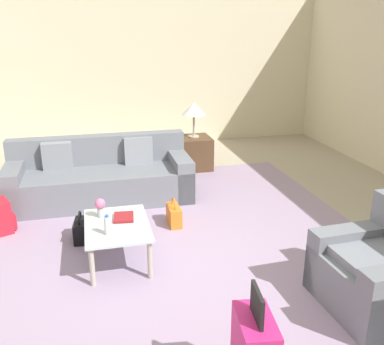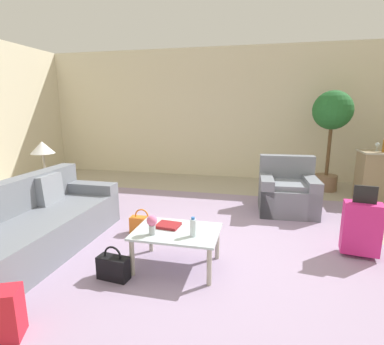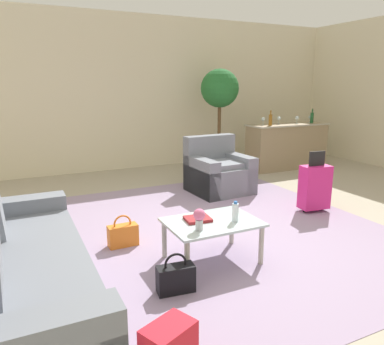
{
  "view_description": "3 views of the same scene",
  "coord_description": "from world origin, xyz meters",
  "px_view_note": "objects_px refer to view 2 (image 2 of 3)",
  "views": [
    {
      "loc": [
        3.6,
        -0.69,
        2.33
      ],
      "look_at": [
        -0.58,
        0.33,
        0.85
      ],
      "focal_mm": 40.0,
      "sensor_mm": 36.0,
      "label": 1
    },
    {
      "loc": [
        0.43,
        -3.37,
        1.7
      ],
      "look_at": [
        -0.37,
        0.1,
        0.93
      ],
      "focal_mm": 28.0,
      "sensor_mm": 36.0,
      "label": 2
    },
    {
      "loc": [
        -2.09,
        -3.53,
        1.73
      ],
      "look_at": [
        -0.46,
        -0.18,
        0.85
      ],
      "focal_mm": 35.0,
      "sensor_mm": 36.0,
      "label": 3
    }
  ],
  "objects_px": {
    "flower_vase": "(152,223)",
    "potted_ficus": "(332,120)",
    "armchair": "(287,193)",
    "handbag_orange": "(142,225)",
    "handbag_black": "(113,267)",
    "water_bottle": "(193,227)",
    "backpack_red": "(0,315)",
    "coffee_table_book": "(168,225)",
    "table_lamp": "(42,148)",
    "coffee_table": "(177,236)",
    "couch": "(27,230)",
    "side_table": "(47,190)",
    "wine_glass_leftmost": "(377,145)",
    "suitcase_magenta": "(361,227)"
  },
  "relations": [
    {
      "from": "couch",
      "to": "handbag_orange",
      "type": "xyz_separation_m",
      "value": [
        1.09,
        0.83,
        -0.17
      ]
    },
    {
      "from": "coffee_table",
      "to": "water_bottle",
      "type": "relative_size",
      "value": 4.42
    },
    {
      "from": "armchair",
      "to": "backpack_red",
      "type": "height_order",
      "value": "armchair"
    },
    {
      "from": "coffee_table_book",
      "to": "handbag_black",
      "type": "height_order",
      "value": "coffee_table_book"
    },
    {
      "from": "flower_vase",
      "to": "wine_glass_leftmost",
      "type": "relative_size",
      "value": 1.33
    },
    {
      "from": "coffee_table",
      "to": "side_table",
      "type": "xyz_separation_m",
      "value": [
        -2.8,
        1.5,
        -0.09
      ]
    },
    {
      "from": "flower_vase",
      "to": "side_table",
      "type": "xyz_separation_m",
      "value": [
        -2.58,
        1.65,
        -0.27
      ]
    },
    {
      "from": "couch",
      "to": "suitcase_magenta",
      "type": "relative_size",
      "value": 2.91
    },
    {
      "from": "table_lamp",
      "to": "wine_glass_leftmost",
      "type": "xyz_separation_m",
      "value": [
        5.69,
        1.64,
        0.02
      ]
    },
    {
      "from": "armchair",
      "to": "backpack_red",
      "type": "distance_m",
      "value": 4.16
    },
    {
      "from": "water_bottle",
      "to": "handbag_orange",
      "type": "relative_size",
      "value": 0.57
    },
    {
      "from": "wine_glass_leftmost",
      "to": "couch",
      "type": "bearing_deg",
      "value": -145.38
    },
    {
      "from": "couch",
      "to": "flower_vase",
      "type": "xyz_separation_m",
      "value": [
        1.57,
        -0.05,
        0.25
      ]
    },
    {
      "from": "suitcase_magenta",
      "to": "backpack_red",
      "type": "bearing_deg",
      "value": -146.47
    },
    {
      "from": "coffee_table",
      "to": "table_lamp",
      "type": "bearing_deg",
      "value": 151.82
    },
    {
      "from": "coffee_table",
      "to": "coffee_table_book",
      "type": "bearing_deg",
      "value": 146.31
    },
    {
      "from": "water_bottle",
      "to": "backpack_red",
      "type": "xyz_separation_m",
      "value": [
        -1.2,
        -1.19,
        -0.32
      ]
    },
    {
      "from": "flower_vase",
      "to": "potted_ficus",
      "type": "height_order",
      "value": "potted_ficus"
    },
    {
      "from": "table_lamp",
      "to": "handbag_orange",
      "type": "relative_size",
      "value": 1.64
    },
    {
      "from": "couch",
      "to": "coffee_table",
      "type": "height_order",
      "value": "couch"
    },
    {
      "from": "water_bottle",
      "to": "potted_ficus",
      "type": "xyz_separation_m",
      "value": [
        2.0,
        3.8,
        0.95
      ]
    },
    {
      "from": "water_bottle",
      "to": "potted_ficus",
      "type": "height_order",
      "value": "potted_ficus"
    },
    {
      "from": "flower_vase",
      "to": "suitcase_magenta",
      "type": "height_order",
      "value": "suitcase_magenta"
    },
    {
      "from": "flower_vase",
      "to": "table_lamp",
      "type": "distance_m",
      "value": 3.1
    },
    {
      "from": "handbag_orange",
      "to": "potted_ficus",
      "type": "bearing_deg",
      "value": 45.64
    },
    {
      "from": "coffee_table_book",
      "to": "wine_glass_leftmost",
      "type": "xyz_separation_m",
      "value": [
        3.01,
        3.06,
        0.6
      ]
    },
    {
      "from": "coffee_table",
      "to": "potted_ficus",
      "type": "height_order",
      "value": "potted_ficus"
    },
    {
      "from": "table_lamp",
      "to": "backpack_red",
      "type": "xyz_separation_m",
      "value": [
        1.8,
        -2.79,
        -0.83
      ]
    },
    {
      "from": "potted_ficus",
      "to": "handbag_orange",
      "type": "bearing_deg",
      "value": -134.36
    },
    {
      "from": "backpack_red",
      "to": "potted_ficus",
      "type": "bearing_deg",
      "value": 57.3
    },
    {
      "from": "handbag_orange",
      "to": "handbag_black",
      "type": "bearing_deg",
      "value": -82.54
    },
    {
      "from": "coffee_table_book",
      "to": "table_lamp",
      "type": "bearing_deg",
      "value": 158.01
    },
    {
      "from": "water_bottle",
      "to": "handbag_black",
      "type": "distance_m",
      "value": 0.9
    },
    {
      "from": "water_bottle",
      "to": "armchair",
      "type": "bearing_deg",
      "value": 64.21
    },
    {
      "from": "suitcase_magenta",
      "to": "handbag_orange",
      "type": "height_order",
      "value": "suitcase_magenta"
    },
    {
      "from": "table_lamp",
      "to": "wine_glass_leftmost",
      "type": "bearing_deg",
      "value": 16.04
    },
    {
      "from": "armchair",
      "to": "handbag_orange",
      "type": "bearing_deg",
      "value": -144.27
    },
    {
      "from": "water_bottle",
      "to": "coffee_table_book",
      "type": "relative_size",
      "value": 0.83
    },
    {
      "from": "flower_vase",
      "to": "suitcase_magenta",
      "type": "xyz_separation_m",
      "value": [
        2.22,
        0.85,
        -0.19
      ]
    },
    {
      "from": "backpack_red",
      "to": "flower_vase",
      "type": "bearing_deg",
      "value": 55.49
    },
    {
      "from": "flower_vase",
      "to": "handbag_black",
      "type": "relative_size",
      "value": 0.57
    },
    {
      "from": "table_lamp",
      "to": "suitcase_magenta",
      "type": "distance_m",
      "value": 4.91
    },
    {
      "from": "table_lamp",
      "to": "handbag_black",
      "type": "distance_m",
      "value": 3.06
    },
    {
      "from": "couch",
      "to": "coffee_table_book",
      "type": "xyz_separation_m",
      "value": [
        1.67,
        0.18,
        0.14
      ]
    },
    {
      "from": "table_lamp",
      "to": "potted_ficus",
      "type": "height_order",
      "value": "potted_ficus"
    },
    {
      "from": "armchair",
      "to": "handbag_black",
      "type": "relative_size",
      "value": 2.63
    },
    {
      "from": "flower_vase",
      "to": "potted_ficus",
      "type": "relative_size",
      "value": 0.1
    },
    {
      "from": "handbag_orange",
      "to": "side_table",
      "type": "bearing_deg",
      "value": 159.83
    },
    {
      "from": "water_bottle",
      "to": "handbag_orange",
      "type": "distance_m",
      "value": 1.29
    },
    {
      "from": "armchair",
      "to": "handbag_orange",
      "type": "relative_size",
      "value": 2.63
    }
  ]
}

